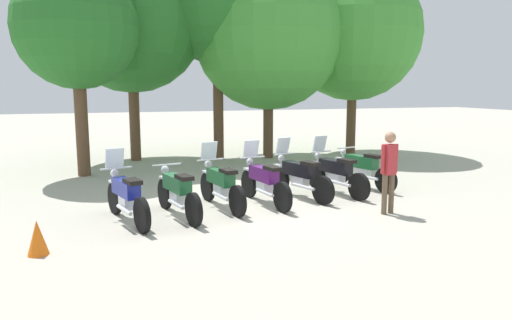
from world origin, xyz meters
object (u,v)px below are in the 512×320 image
tree_1 (131,18)px  traffic_cone (37,238)px  motorcycle_3 (264,181)px  motorcycle_4 (299,176)px  tree_4 (354,33)px  tree_0 (76,28)px  motorcycle_2 (221,184)px  motorcycle_6 (362,168)px  motorcycle_0 (126,196)px  motorcycle_5 (335,173)px  tree_2 (217,1)px  motorcycle_1 (177,192)px  person_0 (389,166)px  tree_3 (269,35)px

tree_1 → traffic_cone: tree_1 is taller
motorcycle_3 → motorcycle_4: size_ratio=1.02×
tree_4 → tree_0: bearing=-169.6°
motorcycle_2 → motorcycle_6: (3.93, 0.88, -0.01)m
motorcycle_0 → motorcycle_6: 6.06m
motorcycle_2 → tree_1: (-1.22, 7.41, 4.33)m
motorcycle_5 → tree_4: tree_4 is taller
motorcycle_6 → traffic_cone: motorcycle_6 is taller
tree_2 → tree_4: size_ratio=1.08×
motorcycle_6 → tree_1: (-5.15, 6.53, 4.35)m
motorcycle_4 → tree_4: bearing=-54.5°
traffic_cone → motorcycle_4: bearing=23.0°
motorcycle_3 → tree_4: bearing=-50.7°
motorcycle_2 → motorcycle_6: size_ratio=1.02×
tree_0 → tree_4: size_ratio=0.83×
tree_0 → tree_2: tree_2 is taller
tree_1 → motorcycle_5: bearing=-59.2°
tree_0 → tree_4: 9.92m
tree_1 → traffic_cone: size_ratio=13.41×
motorcycle_3 → tree_0: bearing=29.5°
motorcycle_1 → traffic_cone: motorcycle_1 is taller
tree_1 → tree_4: (8.09, -0.74, -0.30)m
motorcycle_1 → tree_2: size_ratio=0.28×
tree_4 → motorcycle_1: bearing=-138.1°
motorcycle_3 → person_0: person_0 is taller
motorcycle_5 → tree_3: 7.25m
person_0 → motorcycle_0: bearing=-106.1°
motorcycle_1 → tree_4: 11.32m
motorcycle_0 → traffic_cone: size_ratio=3.89×
motorcycle_4 → tree_2: size_ratio=0.28×
person_0 → tree_0: size_ratio=0.28×
motorcycle_5 → person_0: bearing=171.8°
motorcycle_2 → motorcycle_6: motorcycle_2 is taller
tree_2 → motorcycle_5: bearing=-78.6°
tree_0 → motorcycle_0: bearing=-80.5°
motorcycle_5 → tree_1: tree_1 is taller
tree_3 → motorcycle_5: bearing=-94.5°
motorcycle_3 → tree_1: tree_1 is taller
motorcycle_0 → motorcycle_4: (3.93, 0.84, 0.00)m
motorcycle_0 → traffic_cone: motorcycle_0 is taller
motorcycle_0 → motorcycle_2: size_ratio=0.98×
motorcycle_4 → tree_1: size_ratio=0.29×
tree_0 → tree_4: tree_4 is taller
motorcycle_1 → tree_1: tree_1 is taller
tree_3 → tree_0: bearing=-165.0°
motorcycle_2 → tree_2: 8.64m
motorcycle_2 → motorcycle_4: same height
tree_0 → traffic_cone: size_ratio=10.77×
tree_1 → motorcycle_4: bearing=-65.8°
person_0 → motorcycle_4: bearing=-153.1°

